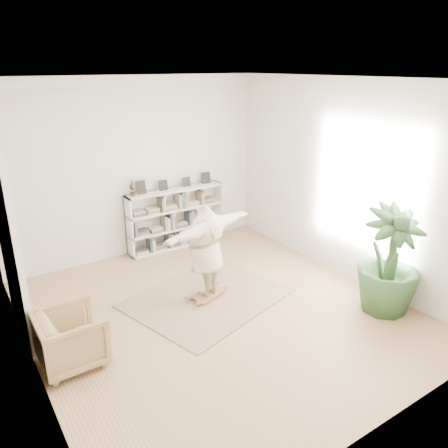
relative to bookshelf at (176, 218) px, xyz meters
name	(u,v)px	position (x,y,z in m)	size (l,w,h in m)	color
floor	(217,312)	(-0.74, -2.82, -0.64)	(6.00, 6.00, 0.00)	#99744F
room_shell	(132,80)	(-0.74, 0.12, 2.87)	(6.00, 6.00, 6.00)	silver
doors	(9,242)	(-3.45, -1.52, 0.76)	(0.09, 1.78, 2.92)	white
bookshelf	(176,218)	(0.00, 0.00, 0.00)	(2.20, 0.35, 1.64)	silver
armchair	(72,338)	(-3.04, -2.83, -0.25)	(0.81, 0.84, 0.76)	tan
rug	(207,298)	(-0.66, -2.35, -0.63)	(2.50, 2.00, 0.02)	tan
rocker_board	(207,294)	(-0.66, -2.35, -0.56)	(0.61, 0.46, 0.12)	brown
person	(206,249)	(-0.66, -2.35, 0.29)	(1.95, 0.53, 1.58)	beige
houseplant	(389,261)	(1.56, -4.25, 0.24)	(0.99, 0.99, 1.76)	#2E5028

